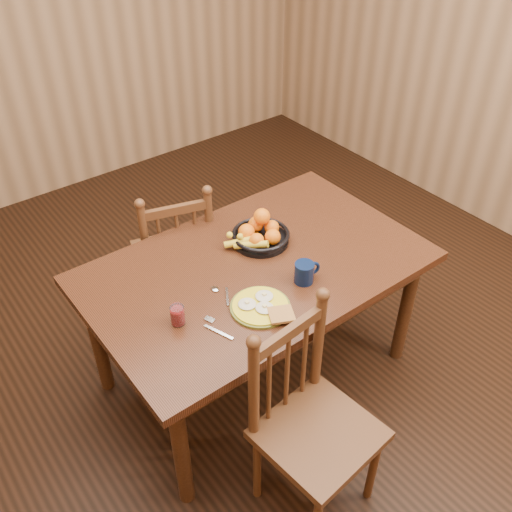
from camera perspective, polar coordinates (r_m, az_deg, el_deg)
room at (r=2.37m, az=0.00°, el=10.50°), size 4.52×5.02×2.72m
dining_table at (r=2.76m, az=0.00°, el=-2.20°), size 1.60×1.00×0.75m
chair_far at (r=3.27m, az=-8.10°, el=-0.00°), size 0.52×0.51×0.93m
chair_near at (r=2.43m, az=5.58°, el=-16.48°), size 0.48×0.46×0.98m
breakfast_plate at (r=2.47m, az=0.55°, el=-5.07°), size 0.26×0.31×0.04m
fork at (r=2.39m, az=-4.07°, el=-7.17°), size 0.06×0.18×0.00m
spoon at (r=2.56m, az=-3.71°, el=-3.55°), size 0.07×0.15×0.01m
coffee_mug at (r=2.59m, az=4.91°, el=-1.61°), size 0.13×0.09×0.10m
juice_glass at (r=2.40m, az=-7.84°, el=-5.93°), size 0.06×0.06×0.09m
fruit_bowl at (r=2.82m, az=0.38°, el=2.21°), size 0.32×0.29×0.17m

